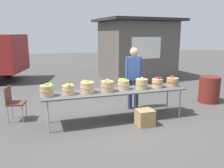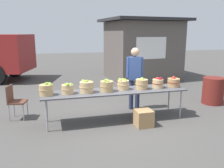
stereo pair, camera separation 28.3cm
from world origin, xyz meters
The scene contains 15 objects.
ground_plane centered at (0.00, 0.00, 0.00)m, with size 40.00×40.00×0.00m, color #474442.
market_table centered at (0.00, 0.00, 0.72)m, with size 3.50×0.76×0.75m.
apple_basket_green_0 centered at (-1.61, -0.01, 0.88)m, with size 0.32×0.32×0.30m.
apple_basket_green_1 centered at (-1.14, -0.01, 0.87)m, with size 0.29×0.29×0.27m.
apple_basket_green_2 centered at (-0.70, 0.00, 0.89)m, with size 0.34×0.34×0.31m.
apple_basket_green_3 centered at (-0.22, -0.02, 0.88)m, with size 0.33×0.33×0.31m.
apple_basket_green_4 centered at (0.23, 0.08, 0.88)m, with size 0.30×0.30×0.28m.
apple_basket_green_5 centered at (0.68, -0.02, 0.88)m, with size 0.32×0.32×0.29m.
apple_basket_red_0 centered at (1.13, 0.00, 0.87)m, with size 0.29×0.29×0.28m.
apple_basket_red_1 centered at (1.59, 0.03, 0.86)m, with size 0.33×0.33×0.27m.
vendor_adult centered at (0.76, 0.69, 1.02)m, with size 0.44×0.30×1.73m.
food_kiosk centered at (2.73, 4.91, 1.38)m, with size 3.76×3.22×2.74m.
folding_chair centered at (-2.39, 0.73, 0.51)m, with size 0.47×0.47×0.86m.
trash_barrel centered at (3.25, 0.55, 0.40)m, with size 0.62×0.62×0.80m, color maroon.
produce_crate centered at (0.53, -0.54, 0.19)m, with size 0.38×0.38×0.38m, color #A87F51.
Camera 1 is at (-1.79, -5.20, 2.13)m, focal length 37.46 mm.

